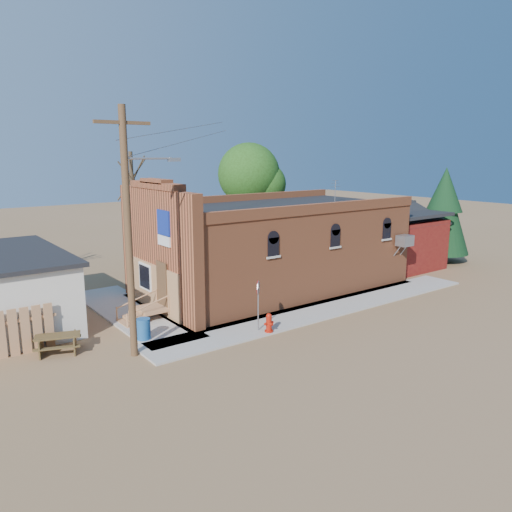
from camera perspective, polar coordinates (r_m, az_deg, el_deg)
ground at (r=22.78m, az=7.03°, el=-7.33°), size 120.00×120.00×0.00m
sidewalk_south at (r=24.38m, az=8.13°, el=-5.99°), size 19.00×2.20×0.08m
sidewalk_west at (r=24.31m, az=-14.07°, el=-6.28°), size 2.60×10.00×0.08m
brick_bar at (r=27.24m, az=1.67°, el=0.98°), size 16.40×7.97×6.30m
red_shed at (r=34.18m, az=14.75°, el=2.66°), size 5.40×6.40×4.30m
utility_pole at (r=18.22m, az=-14.26°, el=3.08°), size 3.12×0.26×9.00m
tree_bare_near at (r=30.94m, az=-14.03°, el=8.68°), size 2.80×2.80×7.65m
tree_leafy at (r=35.82m, az=-0.81°, el=9.32°), size 4.40×4.40×8.15m
evergreen_tree at (r=36.38m, az=20.68°, el=5.11°), size 3.60×3.60×6.50m
fire_hydrant at (r=20.89m, az=1.49°, el=-7.63°), size 0.45×0.41×0.81m
stop_sign at (r=20.70m, az=0.25°, el=-4.17°), size 0.44×0.46×2.15m
trash_barrel at (r=20.60m, az=-12.73°, el=-8.13°), size 0.69×0.69×0.85m
picnic_table at (r=20.45m, az=-21.71°, el=-9.02°), size 1.94×1.69×0.68m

